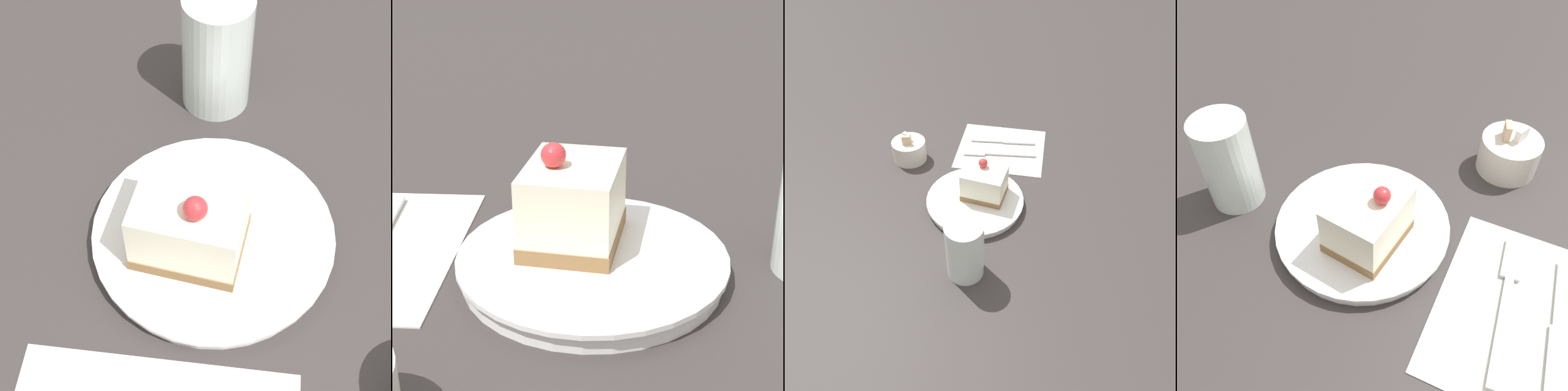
{
  "view_description": "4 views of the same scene",
  "coord_description": "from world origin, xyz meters",
  "views": [
    {
      "loc": [
        0.31,
        0.04,
        0.49
      ],
      "look_at": [
        0.0,
        0.0,
        0.06
      ],
      "focal_mm": 60.0,
      "sensor_mm": 36.0,
      "label": 1
    },
    {
      "loc": [
        -0.02,
        0.45,
        0.27
      ],
      "look_at": [
        0.02,
        0.0,
        0.06
      ],
      "focal_mm": 60.0,
      "sensor_mm": 36.0,
      "label": 2
    },
    {
      "loc": [
        -0.56,
        -0.11,
        0.59
      ],
      "look_at": [
        -0.01,
        0.0,
        0.05
      ],
      "focal_mm": 35.0,
      "sensor_mm": 36.0,
      "label": 3
    },
    {
      "loc": [
        0.17,
        -0.27,
        0.42
      ],
      "look_at": [
        0.02,
        0.03,
        0.05
      ],
      "focal_mm": 40.0,
      "sensor_mm": 36.0,
      "label": 4
    }
  ],
  "objects": [
    {
      "name": "drinking_glass",
      "position": [
        -0.16,
        -0.0,
        0.06
      ],
      "size": [
        0.07,
        0.07,
        0.12
      ],
      "color": "silver",
      "rests_on": "ground_plane"
    },
    {
      "name": "plate",
      "position": [
        0.01,
        0.02,
        0.01
      ],
      "size": [
        0.21,
        0.21,
        0.02
      ],
      "color": "white",
      "rests_on": "ground_plane"
    },
    {
      "name": "cake_slice",
      "position": [
        0.03,
        -0.0,
        0.05
      ],
      "size": [
        0.08,
        0.1,
        0.08
      ],
      "rotation": [
        0.0,
        0.0,
        -0.12
      ],
      "color": "olive",
      "rests_on": "plate"
    },
    {
      "name": "ground_plane",
      "position": [
        0.0,
        0.0,
        0.0
      ],
      "size": [
        4.0,
        4.0,
        0.0
      ],
      "primitive_type": "plane",
      "color": "#383333"
    }
  ]
}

